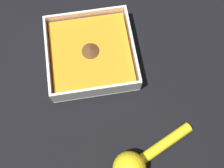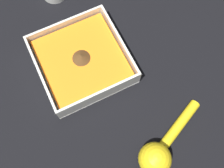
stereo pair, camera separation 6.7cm
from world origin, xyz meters
The scene contains 3 objects.
ground_plane centered at (0.00, 0.00, 0.00)m, with size 4.00×4.00×0.00m, color black.
square_dish centered at (-0.03, 0.04, 0.02)m, with size 0.23×0.23×0.06m.
lemon_squeezer centered at (-0.33, -0.03, 0.03)m, with size 0.12×0.21×0.08m.
Camera 1 is at (-0.35, 0.03, 0.66)m, focal length 42.00 mm.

